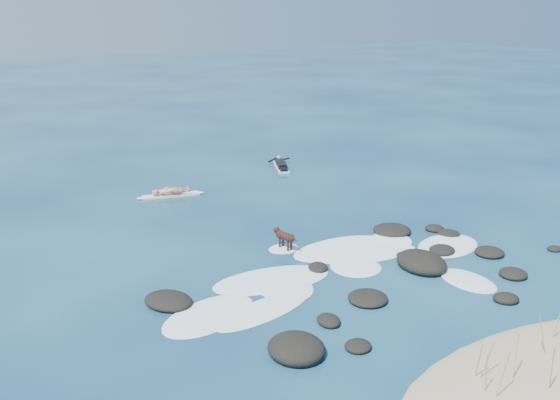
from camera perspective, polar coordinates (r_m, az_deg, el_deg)
ground at (r=21.01m, az=6.48°, el=-5.09°), size 160.00×160.00×0.00m
dune_grass at (r=15.67m, az=24.17°, el=-12.59°), size 4.47×2.01×1.22m
reef_rocks at (r=19.17m, az=8.80°, el=-7.18°), size 13.99×7.03×0.64m
breaking_foam at (r=19.89m, az=4.83°, el=-6.39°), size 12.42×6.42×0.12m
standing_surfer_rig at (r=27.24m, az=-10.03°, el=1.64°), size 2.91×0.96×1.66m
paddling_surfer_rig at (r=31.54m, az=0.10°, el=3.23°), size 1.54×2.53×0.45m
dog at (r=21.20m, az=0.39°, el=-3.33°), size 0.47×1.15×0.74m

